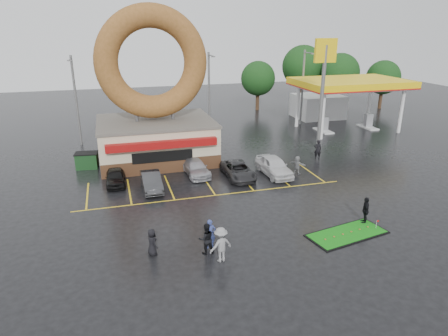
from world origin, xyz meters
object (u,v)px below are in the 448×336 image
object	(u,v)px
car_white	(274,166)
dumpster	(87,161)
streetlight_right	(303,86)
car_silver	(196,168)
donut_shop	(155,112)
streetlight_left	(76,99)
car_black	(115,177)
car_grey	(238,170)
person_blue	(210,234)
putting_green	(347,234)
car_dgrey	(151,181)
shell_sign	(324,74)
streetlight_mid	(209,91)
person_cameraman	(365,210)
gas_station	(336,95)

from	to	relation	value
car_white	dumpster	bearing A→B (deg)	155.27
streetlight_right	car_silver	size ratio (longest dim) A/B	2.14
donut_shop	streetlight_left	bearing A→B (deg)	135.22
car_black	car_grey	xyz separation A→B (m)	(9.60, -1.29, 0.01)
car_grey	person_blue	world-z (taller)	person_blue
donut_shop	car_black	bearing A→B (deg)	-126.29
car_grey	car_silver	bearing A→B (deg)	152.75
streetlight_right	putting_green	world-z (taller)	streetlight_right
streetlight_left	dumpster	distance (m)	8.75
car_dgrey	car_black	bearing A→B (deg)	143.77
shell_sign	car_grey	distance (m)	13.55
streetlight_right	person_blue	world-z (taller)	streetlight_right
streetlight_mid	putting_green	bearing A→B (deg)	-85.41
car_silver	person_blue	world-z (taller)	person_blue
shell_sign	person_cameraman	distance (m)	17.45
gas_station	car_silver	distance (m)	24.39
car_black	car_white	distance (m)	12.74
streetlight_left	streetlight_right	bearing A→B (deg)	4.40
donut_shop	car_black	world-z (taller)	donut_shop
person_cameraman	streetlight_right	bearing A→B (deg)	-174.96
car_grey	streetlight_left	bearing A→B (deg)	133.38
streetlight_mid	car_black	bearing A→B (deg)	-129.43
streetlight_mid	car_white	size ratio (longest dim) A/B	1.96
streetlight_mid	car_white	xyz separation A→B (m)	(1.74, -14.76, -4.00)
car_black	car_grey	world-z (taller)	car_grey
streetlight_left	person_blue	bearing A→B (deg)	-71.45
car_black	dumpster	distance (m)	5.12
donut_shop	shell_sign	size ratio (longest dim) A/B	1.27
car_black	streetlight_right	bearing A→B (deg)	32.85
car_white	putting_green	xyz separation A→B (m)	(0.29, -10.51, -0.74)
car_white	person_cameraman	distance (m)	9.75
gas_station	car_grey	size ratio (longest dim) A/B	3.05
streetlight_left	person_cameraman	bearing A→B (deg)	-52.50
donut_shop	putting_green	xyz separation A→B (m)	(9.03, -17.33, -4.43)
streetlight_right	putting_green	distance (m)	28.50
car_white	dumpster	xyz separation A→B (m)	(-14.90, 6.09, -0.13)
car_white	person_blue	size ratio (longest dim) A/B	2.74
donut_shop	car_silver	size ratio (longest dim) A/B	3.21
streetlight_right	person_cameraman	size ratio (longest dim) A/B	5.17
putting_green	car_silver	bearing A→B (deg)	117.67
car_black	putting_green	xyz separation A→B (m)	(12.94, -12.01, -0.57)
streetlight_right	gas_station	bearing A→B (deg)	-13.75
car_black	person_blue	bearing A→B (deg)	-65.94
putting_green	person_blue	bearing A→B (deg)	174.20
car_silver	person_cameraman	distance (m)	14.07
streetlight_left	dumpster	xyz separation A→B (m)	(0.84, -7.66, -4.13)
shell_sign	streetlight_mid	bearing A→B (deg)	135.27
shell_sign	car_dgrey	size ratio (longest dim) A/B	2.68
car_black	car_dgrey	distance (m)	3.17
shell_sign	car_dgrey	xyz separation A→B (m)	(-17.33, -6.19, -6.73)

